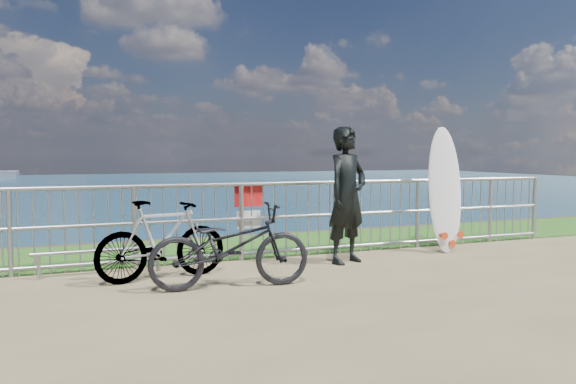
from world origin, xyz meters
name	(u,v)px	position (x,y,z in m)	size (l,w,h in m)	color
grass_strip	(251,246)	(0.00, 2.70, 0.01)	(120.00, 120.00, 0.00)	#265E19
railing	(275,219)	(0.01, 1.60, 0.58)	(10.06, 0.10, 1.13)	#919399
surfer	(347,195)	(0.82, 0.88, 0.96)	(0.70, 0.46, 1.91)	black
surfboard	(445,194)	(2.68, 1.12, 0.91)	(0.64, 0.60, 1.98)	white
bicycle_near	(230,246)	(-1.12, 0.04, 0.48)	(0.64, 1.84, 0.97)	black
bicycle_far	(162,240)	(-1.77, 0.76, 0.49)	(0.46, 1.63, 0.98)	black
bike_rack	(100,254)	(-2.46, 1.29, 0.28)	(1.63, 0.05, 0.34)	#919399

